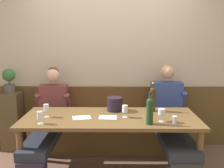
% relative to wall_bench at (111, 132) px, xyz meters
% --- Properties ---
extents(room_wall_back, '(6.80, 0.08, 2.80)m').
position_rel_wall_bench_xyz_m(room_wall_back, '(0.00, 0.26, 1.12)').
color(room_wall_back, '#C6B59A').
rests_on(room_wall_back, ground).
extents(wood_wainscot_panel, '(6.80, 0.03, 0.94)m').
position_rel_wall_bench_xyz_m(wood_wainscot_panel, '(0.00, 0.21, 0.19)').
color(wood_wainscot_panel, brown).
rests_on(wood_wainscot_panel, ground).
extents(wall_bench, '(2.38, 0.42, 0.94)m').
position_rel_wall_bench_xyz_m(wall_bench, '(0.00, 0.00, 0.00)').
color(wall_bench, brown).
rests_on(wall_bench, ground).
extents(dining_table, '(2.08, 0.80, 0.75)m').
position_rel_wall_bench_xyz_m(dining_table, '(0.00, -0.68, 0.38)').
color(dining_table, brown).
rests_on(dining_table, ground).
extents(person_left_seat, '(0.50, 1.24, 1.26)m').
position_rel_wall_bench_xyz_m(person_left_seat, '(-0.83, -0.38, 0.32)').
color(person_left_seat, '#322736').
rests_on(person_left_seat, ground).
extents(person_center_left_seat, '(0.54, 1.25, 1.31)m').
position_rel_wall_bench_xyz_m(person_center_left_seat, '(0.80, -0.37, 0.34)').
color(person_center_left_seat, '#323431').
rests_on(person_center_left_seat, ground).
extents(ice_bucket, '(0.20, 0.20, 0.18)m').
position_rel_wall_bench_xyz_m(ice_bucket, '(0.05, -0.44, 0.55)').
color(ice_bucket, black).
rests_on(ice_bucket, dining_table).
extents(wine_bottle_clear_water, '(0.08, 0.08, 0.37)m').
position_rel_wall_bench_xyz_m(wine_bottle_clear_water, '(0.54, -0.45, 0.63)').
color(wine_bottle_clear_water, '#3C2713').
rests_on(wine_bottle_clear_water, dining_table).
extents(wine_bottle_amber_mid, '(0.08, 0.08, 0.35)m').
position_rel_wall_bench_xyz_m(wine_bottle_amber_mid, '(0.43, -0.94, 0.62)').
color(wine_bottle_amber_mid, '#1B391C').
rests_on(wine_bottle_amber_mid, dining_table).
extents(wine_glass_mid_left, '(0.08, 0.08, 0.15)m').
position_rel_wall_bench_xyz_m(wine_glass_mid_left, '(0.58, -0.86, 0.57)').
color(wine_glass_mid_left, silver).
rests_on(wine_glass_mid_left, dining_table).
extents(wine_glass_by_bottle, '(0.07, 0.07, 0.14)m').
position_rel_wall_bench_xyz_m(wine_glass_by_bottle, '(-0.76, -0.95, 0.56)').
color(wine_glass_by_bottle, silver).
rests_on(wine_glass_by_bottle, dining_table).
extents(wine_glass_right_end, '(0.06, 0.06, 0.15)m').
position_rel_wall_bench_xyz_m(wine_glass_right_end, '(-0.75, -0.71, 0.57)').
color(wine_glass_right_end, silver).
rests_on(wine_glass_right_end, dining_table).
extents(wine_glass_near_bucket, '(0.07, 0.07, 0.15)m').
position_rel_wall_bench_xyz_m(wine_glass_near_bucket, '(0.17, -0.71, 0.56)').
color(wine_glass_near_bucket, silver).
rests_on(wine_glass_near_bucket, dining_table).
extents(water_tumbler_right, '(0.06, 0.06, 0.08)m').
position_rel_wall_bench_xyz_m(water_tumbler_right, '(0.71, -0.90, 0.50)').
color(water_tumbler_right, silver).
rests_on(water_tumbler_right, dining_table).
extents(tasting_sheet_left_guest, '(0.22, 0.16, 0.00)m').
position_rel_wall_bench_xyz_m(tasting_sheet_left_guest, '(-0.03, -0.72, 0.47)').
color(tasting_sheet_left_guest, white).
rests_on(tasting_sheet_left_guest, dining_table).
extents(tasting_sheet_right_guest, '(0.24, 0.19, 0.00)m').
position_rel_wall_bench_xyz_m(tasting_sheet_right_guest, '(-0.33, -0.73, 0.47)').
color(tasting_sheet_right_guest, white).
rests_on(tasting_sheet_right_guest, dining_table).
extents(corner_pedestal, '(0.28, 0.28, 0.87)m').
position_rel_wall_bench_xyz_m(corner_pedestal, '(-1.49, 0.03, 0.15)').
color(corner_pedestal, brown).
rests_on(corner_pedestal, ground).
extents(potted_plant, '(0.18, 0.18, 0.36)m').
position_rel_wall_bench_xyz_m(potted_plant, '(-1.49, 0.03, 0.79)').
color(potted_plant, '#524E4A').
rests_on(potted_plant, corner_pedestal).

